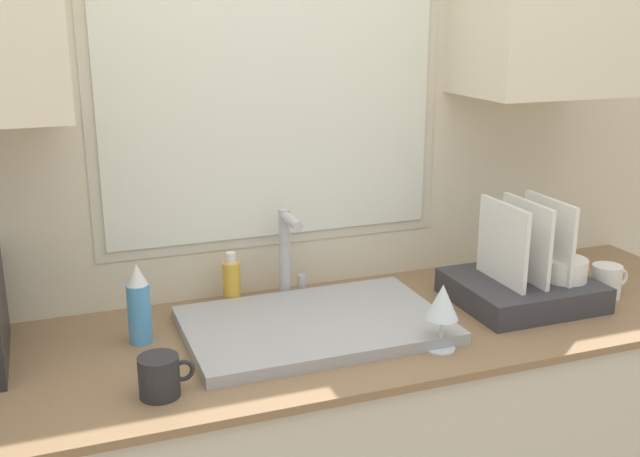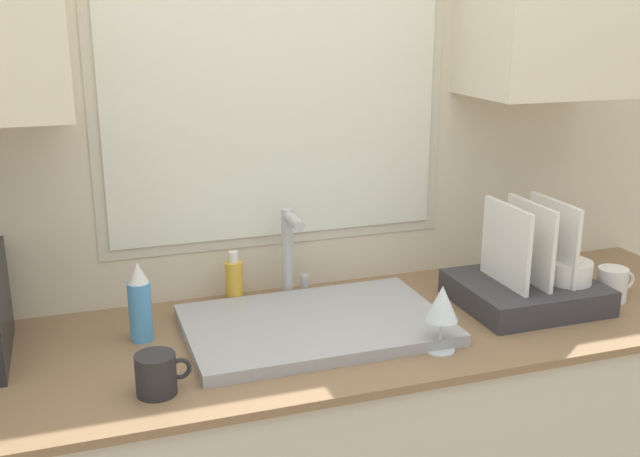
{
  "view_description": "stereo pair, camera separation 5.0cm",
  "coord_description": "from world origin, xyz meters",
  "px_view_note": "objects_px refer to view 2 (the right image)",
  "views": [
    {
      "loc": [
        -0.59,
        -1.31,
        1.72
      ],
      "look_at": [
        0.01,
        0.29,
        1.21
      ],
      "focal_mm": 42.0,
      "sensor_mm": 36.0,
      "label": 1
    },
    {
      "loc": [
        -0.55,
        -1.33,
        1.72
      ],
      "look_at": [
        0.01,
        0.29,
        1.21
      ],
      "focal_mm": 42.0,
      "sensor_mm": 36.0,
      "label": 2
    }
  ],
  "objects_px": {
    "wine_glass": "(442,305)",
    "dish_rack": "(530,283)",
    "spray_bottle": "(140,303)",
    "mug_near_sink": "(157,374)",
    "soap_bottle": "(234,281)",
    "faucet": "(290,249)"
  },
  "relations": [
    {
      "from": "wine_glass",
      "to": "dish_rack",
      "type": "bearing_deg",
      "value": 26.44
    },
    {
      "from": "spray_bottle",
      "to": "wine_glass",
      "type": "bearing_deg",
      "value": -23.8
    },
    {
      "from": "spray_bottle",
      "to": "mug_near_sink",
      "type": "distance_m",
      "value": 0.29
    },
    {
      "from": "dish_rack",
      "to": "spray_bottle",
      "type": "bearing_deg",
      "value": 173.86
    },
    {
      "from": "dish_rack",
      "to": "soap_bottle",
      "type": "relative_size",
      "value": 2.42
    },
    {
      "from": "wine_glass",
      "to": "spray_bottle",
      "type": "bearing_deg",
      "value": 156.2
    },
    {
      "from": "dish_rack",
      "to": "soap_bottle",
      "type": "bearing_deg",
      "value": 160.87
    },
    {
      "from": "faucet",
      "to": "spray_bottle",
      "type": "distance_m",
      "value": 0.45
    },
    {
      "from": "spray_bottle",
      "to": "faucet",
      "type": "bearing_deg",
      "value": 18.6
    },
    {
      "from": "mug_near_sink",
      "to": "wine_glass",
      "type": "distance_m",
      "value": 0.67
    },
    {
      "from": "soap_bottle",
      "to": "wine_glass",
      "type": "xyz_separation_m",
      "value": [
        0.4,
        -0.45,
        0.05
      ]
    },
    {
      "from": "mug_near_sink",
      "to": "spray_bottle",
      "type": "bearing_deg",
      "value": 90.52
    },
    {
      "from": "dish_rack",
      "to": "mug_near_sink",
      "type": "distance_m",
      "value": 1.04
    },
    {
      "from": "soap_bottle",
      "to": "mug_near_sink",
      "type": "distance_m",
      "value": 0.51
    },
    {
      "from": "mug_near_sink",
      "to": "soap_bottle",
      "type": "bearing_deg",
      "value": 58.88
    },
    {
      "from": "mug_near_sink",
      "to": "dish_rack",
      "type": "bearing_deg",
      "value": 9.54
    },
    {
      "from": "spray_bottle",
      "to": "wine_glass",
      "type": "xyz_separation_m",
      "value": [
        0.67,
        -0.29,
        0.02
      ]
    },
    {
      "from": "soap_bottle",
      "to": "wine_glass",
      "type": "height_order",
      "value": "wine_glass"
    },
    {
      "from": "spray_bottle",
      "to": "soap_bottle",
      "type": "distance_m",
      "value": 0.31
    },
    {
      "from": "dish_rack",
      "to": "mug_near_sink",
      "type": "bearing_deg",
      "value": -170.46
    },
    {
      "from": "dish_rack",
      "to": "spray_bottle",
      "type": "relative_size",
      "value": 1.82
    },
    {
      "from": "faucet",
      "to": "mug_near_sink",
      "type": "relative_size",
      "value": 2.16
    }
  ]
}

